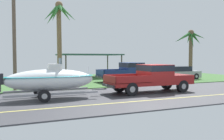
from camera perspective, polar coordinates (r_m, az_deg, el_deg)
The scene contains 9 objects.
ground at distance 22.94m, azimuth -2.70°, elevation -2.85°, with size 36.00×22.00×0.11m.
pickup_truck_towing at distance 16.52m, azimuth 9.75°, elevation -1.51°, with size 6.01×2.02×1.83m.
boat_on_trailer at distance 14.00m, azimuth -14.17°, elevation -2.24°, with size 6.07×2.18×2.26m.
parked_pickup_background at distance 23.12m, azimuth 4.46°, elevation -0.24°, with size 5.84×2.07×1.82m.
parked_sedan_near at distance 26.58m, azimuth 15.20°, elevation -0.68°, with size 4.38×1.90×1.38m.
carport_awning at distance 28.18m, azimuth -5.34°, elevation 3.44°, with size 6.79×4.58×2.69m.
palm_tree_near_left at distance 28.95m, azimuth 17.62°, elevation 6.08°, with size 3.26×3.30×5.37m.
palm_tree_mid at distance 22.54m, azimuth -12.22°, elevation 10.53°, with size 3.17×2.78×7.23m.
utility_pole at distance 18.09m, azimuth -21.75°, elevation 8.97°, with size 0.24×1.80×8.21m.
Camera 1 is at (-8.14, -12.94, 2.28)m, focal length 39.45 mm.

